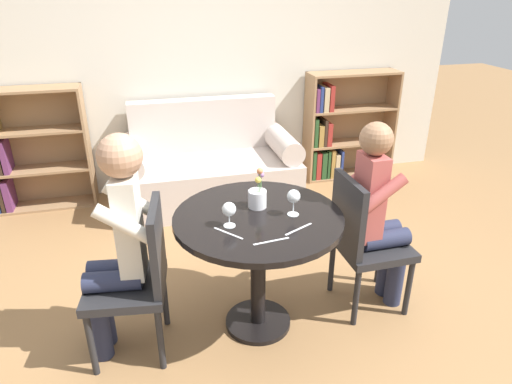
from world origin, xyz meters
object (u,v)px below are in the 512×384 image
(person_right, at_px, (379,215))
(wine_glass_left, at_px, (229,210))
(bookshelf_right, at_px, (338,130))
(chair_left, at_px, (138,275))
(couch, at_px, (209,169))
(person_left, at_px, (117,242))
(chair_right, at_px, (363,238))
(flower_vase, at_px, (258,196))
(bookshelf_left, at_px, (21,151))
(wine_glass_right, at_px, (294,197))

(person_right, bearing_deg, wine_glass_left, 95.57)
(bookshelf_right, bearing_deg, person_right, -107.40)
(bookshelf_right, relative_size, chair_left, 1.23)
(couch, bearing_deg, person_left, -112.44)
(chair_right, bearing_deg, person_right, -89.33)
(chair_left, distance_m, chair_right, 1.35)
(person_right, xyz_separation_m, flower_vase, (-0.74, 0.07, 0.18))
(bookshelf_right, distance_m, flower_vase, 2.45)
(bookshelf_left, height_order, wine_glass_right, bookshelf_left)
(bookshelf_right, height_order, wine_glass_right, bookshelf_right)
(bookshelf_right, bearing_deg, chair_left, -134.53)
(chair_right, xyz_separation_m, wine_glass_left, (-0.85, -0.11, 0.36))
(bookshelf_right, xyz_separation_m, chair_left, (-2.09, -2.12, -0.01))
(wine_glass_left, bearing_deg, person_right, 6.60)
(wine_glass_right, bearing_deg, flower_vase, 139.49)
(bookshelf_left, relative_size, person_right, 0.90)
(bookshelf_right, distance_m, wine_glass_left, 2.72)
(chair_left, relative_size, person_right, 0.73)
(chair_right, distance_m, person_left, 1.45)
(person_right, relative_size, flower_vase, 5.04)
(flower_vase, bearing_deg, chair_left, -169.78)
(chair_right, relative_size, wine_glass_right, 5.99)
(bookshelf_right, bearing_deg, bookshelf_left, 179.95)
(bookshelf_left, distance_m, person_left, 2.29)
(bookshelf_left, xyz_separation_m, chair_right, (2.32, -2.07, -0.05))
(person_left, distance_m, wine_glass_left, 0.60)
(person_right, xyz_separation_m, wine_glass_left, (-0.94, -0.11, 0.21))
(person_left, bearing_deg, chair_right, 98.98)
(person_right, height_order, wine_glass_left, person_right)
(chair_left, height_order, person_right, person_right)
(chair_right, height_order, wine_glass_right, wine_glass_right)
(couch, xyz_separation_m, chair_right, (0.67, -1.80, 0.18))
(couch, distance_m, flower_vase, 1.80)
(bookshelf_left, height_order, person_right, person_right)
(bookshelf_left, height_order, chair_right, bookshelf_left)
(chair_left, height_order, flower_vase, flower_vase)
(person_right, bearing_deg, bookshelf_left, 48.37)
(couch, height_order, bookshelf_left, bookshelf_left)
(couch, height_order, person_left, person_left)
(person_left, relative_size, flower_vase, 5.27)
(wine_glass_left, relative_size, flower_vase, 0.56)
(wine_glass_left, bearing_deg, couch, 84.69)
(chair_left, bearing_deg, bookshelf_left, -147.73)
(chair_left, xyz_separation_m, person_left, (-0.08, 0.02, 0.21))
(couch, xyz_separation_m, person_right, (0.76, -1.80, 0.33))
(chair_left, xyz_separation_m, chair_right, (1.35, 0.05, 0.00))
(person_left, bearing_deg, wine_glass_right, 95.53)
(wine_glass_left, bearing_deg, person_left, 172.81)
(person_right, height_order, flower_vase, person_right)
(couch, relative_size, wine_glass_right, 10.75)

